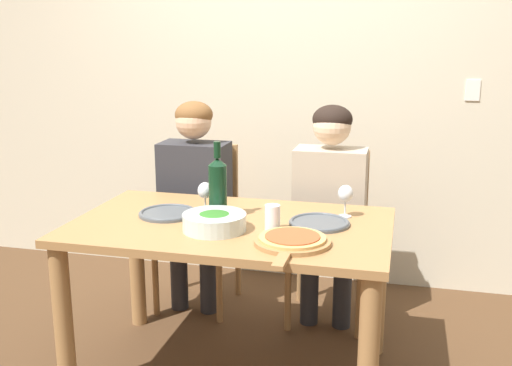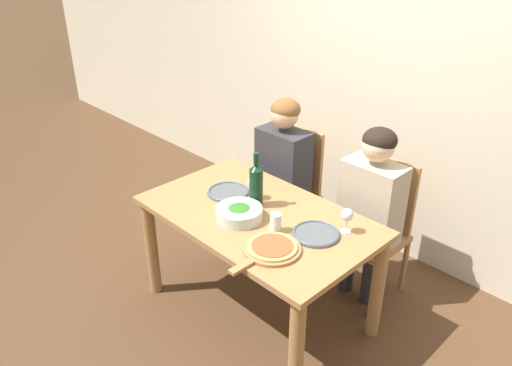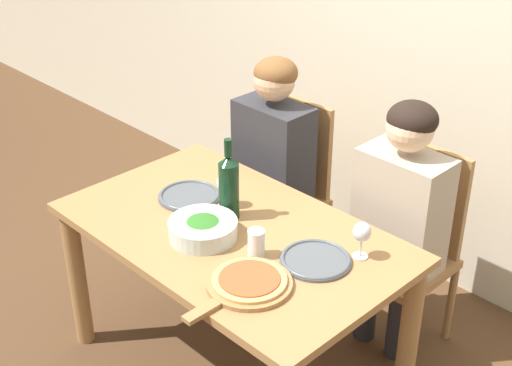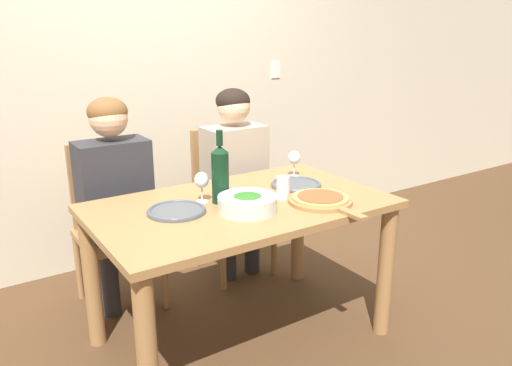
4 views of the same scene
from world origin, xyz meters
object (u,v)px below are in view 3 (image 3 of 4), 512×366
object	(u,v)px
wine_bottle	(229,186)
wine_glass_right	(362,234)
water_tumbler	(256,244)
person_woman	(271,153)
wine_glass_left	(225,184)
broccoli_bowl	(203,229)
chair_left	(286,185)
dinner_plate_right	(316,260)
chair_right	(409,243)
person_man	(399,209)
dinner_plate_left	(189,196)
pizza_on_board	(248,283)

from	to	relation	value
wine_bottle	wine_glass_right	size ratio (longest dim) A/B	2.34
wine_glass_right	water_tumbler	xyz separation A→B (m)	(-0.28, -0.27, -0.05)
person_woman	wine_glass_left	xyz separation A→B (m)	(0.25, -0.54, 0.12)
person_woman	water_tumbler	xyz separation A→B (m)	(0.61, -0.70, 0.08)
broccoli_bowl	wine_glass_right	xyz separation A→B (m)	(0.52, 0.33, 0.07)
wine_bottle	wine_glass_left	distance (m)	0.10
chair_left	dinner_plate_right	world-z (taller)	chair_left
chair_left	dinner_plate_right	distance (m)	1.08
dinner_plate_right	wine_bottle	bearing A→B (deg)	-178.91
chair_right	wine_glass_left	world-z (taller)	chair_right
person_man	wine_glass_right	world-z (taller)	person_man
person_woman	dinner_plate_left	distance (m)	0.61
wine_bottle	pizza_on_board	world-z (taller)	wine_bottle
chair_right	broccoli_bowl	world-z (taller)	chair_right
dinner_plate_right	pizza_on_board	size ratio (longest dim) A/B	0.60
wine_bottle	dinner_plate_right	distance (m)	0.48
wine_bottle	person_woman	bearing A→B (deg)	119.41
chair_right	person_woman	world-z (taller)	person_woman
wine_bottle	water_tumbler	xyz separation A→B (m)	(0.28, -0.12, -0.09)
chair_left	dinner_plate_left	world-z (taller)	chair_left
wine_bottle	wine_glass_left	xyz separation A→B (m)	(-0.08, 0.05, -0.04)
dinner_plate_left	wine_glass_right	bearing A→B (deg)	11.87
chair_left	person_woman	world-z (taller)	person_woman
broccoli_bowl	wine_bottle	bearing A→B (deg)	102.71
person_man	pizza_on_board	size ratio (longest dim) A/B	2.69
water_tumbler	wine_glass_left	bearing A→B (deg)	154.84
wine_bottle	wine_glass_left	size ratio (longest dim) A/B	2.34
chair_right	wine_bottle	bearing A→B (deg)	-122.09
person_man	dinner_plate_left	xyz separation A→B (m)	(-0.68, -0.60, 0.03)
person_woman	wine_glass_right	size ratio (longest dim) A/B	8.01
wine_glass_right	water_tumbler	size ratio (longest dim) A/B	1.34
chair_left	wine_bottle	world-z (taller)	wine_bottle
wine_glass_left	pizza_on_board	bearing A→B (deg)	-34.43
person_woman	wine_bottle	world-z (taller)	person_woman
dinner_plate_left	wine_glass_left	world-z (taller)	wine_glass_left
person_man	wine_glass_left	distance (m)	0.75
chair_right	dinner_plate_right	size ratio (longest dim) A/B	3.48
chair_right	dinner_plate_right	xyz separation A→B (m)	(0.03, -0.69, 0.26)
wine_bottle	broccoli_bowl	world-z (taller)	wine_bottle
person_man	dinner_plate_right	xyz separation A→B (m)	(0.03, -0.57, 0.03)
chair_right	water_tumbler	bearing A→B (deg)	-100.76
chair_left	water_tumbler	distance (m)	1.07
dinner_plate_right	dinner_plate_left	bearing A→B (deg)	-178.01
wine_glass_left	water_tumbler	distance (m)	0.40
person_woman	wine_glass_left	bearing A→B (deg)	-64.85
chair_right	broccoli_bowl	xyz separation A→B (m)	(-0.40, -0.88, 0.29)
person_woman	person_man	xyz separation A→B (m)	(0.77, 0.00, 0.00)
pizza_on_board	wine_glass_left	bearing A→B (deg)	145.57
pizza_on_board	water_tumbler	bearing A→B (deg)	126.39
dinner_plate_right	pizza_on_board	xyz separation A→B (m)	(-0.07, -0.29, 0.01)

